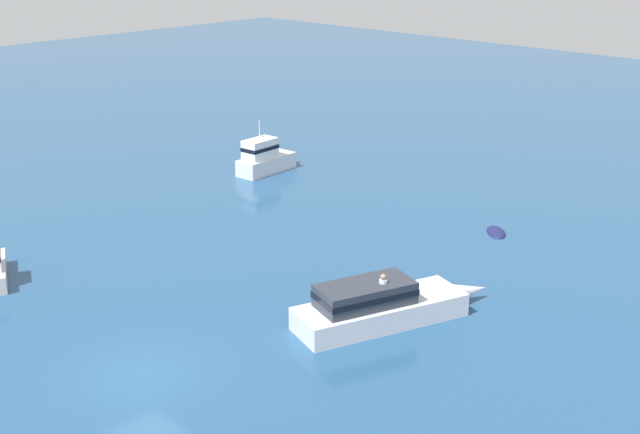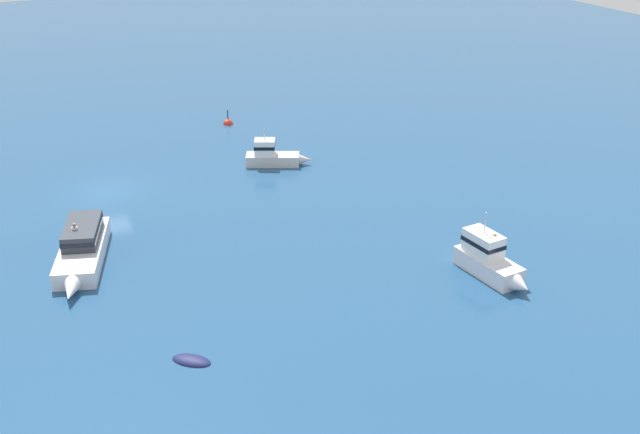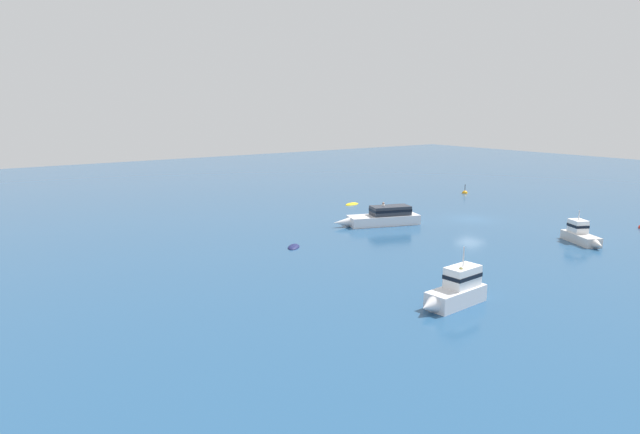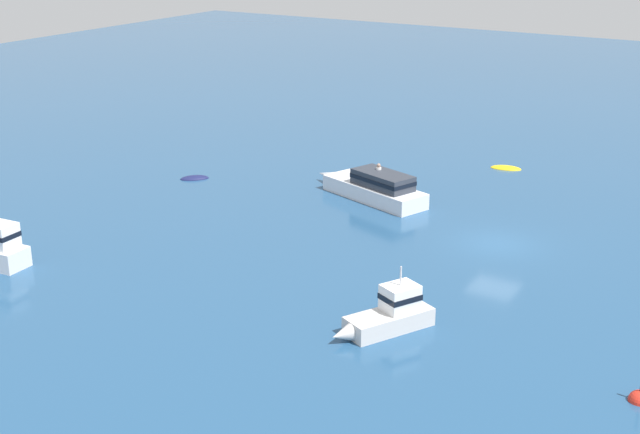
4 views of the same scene
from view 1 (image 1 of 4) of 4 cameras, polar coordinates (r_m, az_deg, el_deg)
The scene contains 4 objects.
ground_plane at distance 31.08m, azimuth -11.78°, elevation -10.32°, with size 160.00×160.00×0.00m, color navy.
motor_cruiser at distance 53.82m, azimuth -3.58°, elevation 3.95°, with size 1.78×5.01×3.40m.
launch at distance 33.91m, azimuth 4.11°, elevation -5.83°, with size 4.37×8.66×2.19m.
dinghy at distance 44.39m, azimuth 11.64°, elevation -1.04°, with size 1.94×1.94×0.43m.
Camera 1 is at (-22.76, 14.76, 15.18)m, focal length 48.08 mm.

